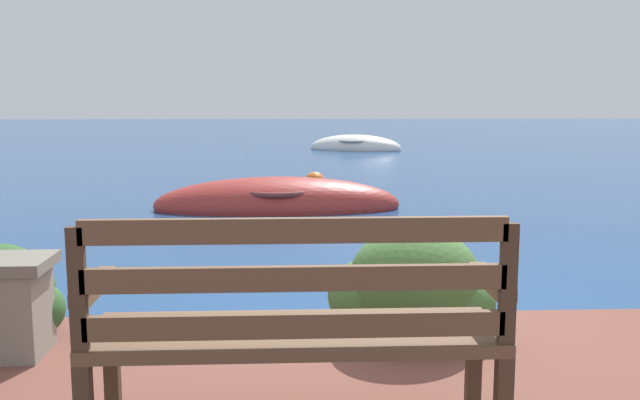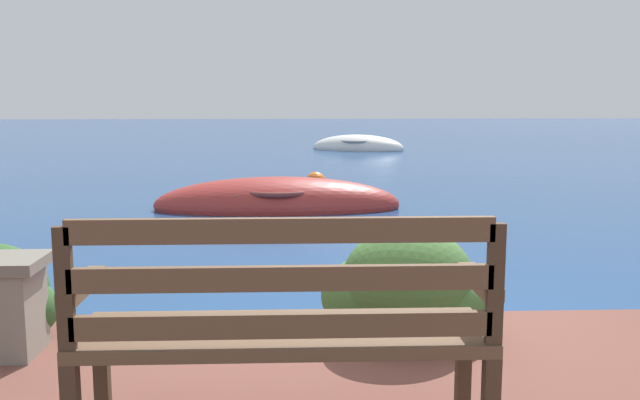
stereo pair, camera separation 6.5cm
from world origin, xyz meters
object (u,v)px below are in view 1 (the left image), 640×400
(rowboat_nearest, at_px, (277,205))
(park_bench, at_px, (296,324))
(mooring_buoy, at_px, (315,183))
(rowboat_mid, at_px, (355,148))

(rowboat_nearest, bearing_deg, park_bench, 90.41)
(mooring_buoy, bearing_deg, park_bench, -92.77)
(park_bench, relative_size, mooring_buoy, 3.98)
(rowboat_nearest, relative_size, mooring_buoy, 8.36)
(rowboat_nearest, distance_m, mooring_buoy, 2.49)
(rowboat_nearest, relative_size, rowboat_mid, 1.20)
(rowboat_nearest, height_order, mooring_buoy, rowboat_nearest)
(rowboat_nearest, height_order, rowboat_mid, rowboat_nearest)
(park_bench, relative_size, rowboat_nearest, 0.48)
(rowboat_nearest, xyz_separation_m, rowboat_mid, (2.07, 10.22, -0.00))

